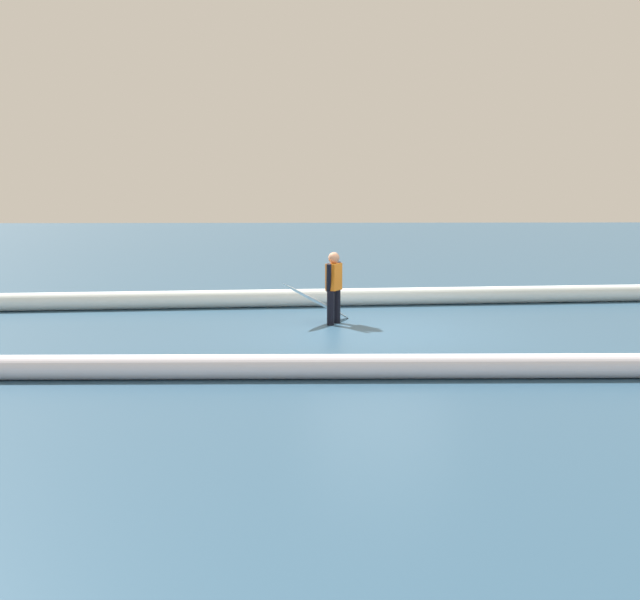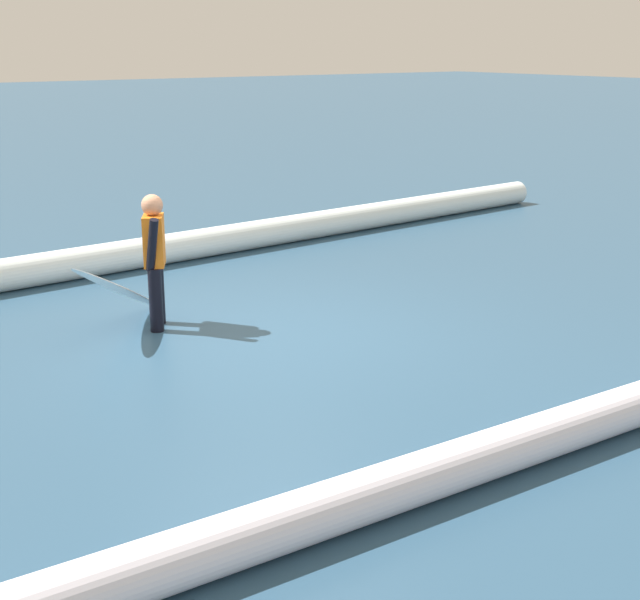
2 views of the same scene
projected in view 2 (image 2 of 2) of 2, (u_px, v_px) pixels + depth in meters
The scene contains 5 objects.
ground_plane at pixel (267, 335), 9.18m from camera, with size 124.62×124.62×0.00m, color #2A4B66.
surfer at pixel (155, 254), 9.23m from camera, with size 0.34×0.60×1.40m.
surfboard at pixel (119, 289), 9.29m from camera, with size 1.49×1.22×0.88m.
wave_crest_foreground at pixel (117, 257), 11.66m from camera, with size 0.40×0.40×16.41m, color white.
wave_crest_midground at pixel (276, 526), 5.23m from camera, with size 0.34×0.34×19.86m, color white.
Camera 2 is at (4.60, 7.44, 2.88)m, focal length 50.54 mm.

